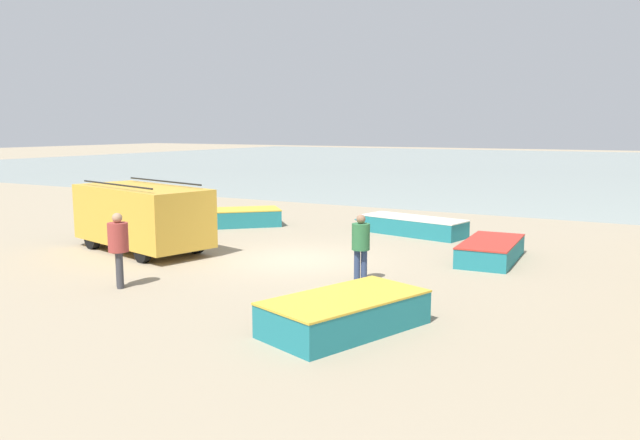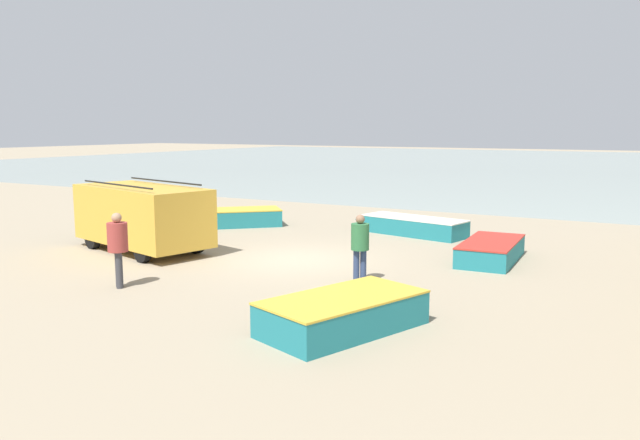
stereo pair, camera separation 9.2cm
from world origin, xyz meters
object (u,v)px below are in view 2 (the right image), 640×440
(parked_van, at_px, (142,215))
(fishing_rowboat_0, at_px, (348,312))
(fishing_rowboat_3, at_px, (234,217))
(fisherman_0, at_px, (118,243))
(fishing_rowboat_2, at_px, (410,226))
(fisherman_1, at_px, (360,242))
(fishing_rowboat_1, at_px, (492,250))
(fisherman_2, at_px, (145,200))

(parked_van, xyz_separation_m, fishing_rowboat_0, (8.94, -3.70, -0.79))
(parked_van, height_order, fishing_rowboat_0, parked_van)
(fishing_rowboat_3, bearing_deg, fisherman_0, 67.50)
(fishing_rowboat_2, xyz_separation_m, fisherman_0, (-3.36, -10.44, 0.76))
(fishing_rowboat_3, bearing_deg, fishing_rowboat_0, 93.44)
(fishing_rowboat_0, bearing_deg, fisherman_0, 108.56)
(fishing_rowboat_3, height_order, fisherman_1, fisherman_1)
(fishing_rowboat_0, xyz_separation_m, fishing_rowboat_1, (0.84, 7.59, -0.04))
(fishing_rowboat_0, xyz_separation_m, fishing_rowboat_3, (-9.47, 9.05, -0.00))
(fishing_rowboat_1, bearing_deg, fisherman_2, 88.41)
(parked_van, bearing_deg, fishing_rowboat_0, 171.83)
(fishing_rowboat_0, distance_m, fisherman_1, 3.68)
(fishing_rowboat_1, xyz_separation_m, fisherman_0, (-7.00, -7.46, 0.79))
(parked_van, distance_m, fishing_rowboat_1, 10.56)
(fisherman_1, bearing_deg, fishing_rowboat_1, -58.54)
(fishing_rowboat_3, bearing_deg, fisherman_1, 102.10)
(fishing_rowboat_0, bearing_deg, fishing_rowboat_2, 34.57)
(fisherman_2, bearing_deg, fisherman_0, -172.28)
(parked_van, relative_size, fisherman_0, 2.89)
(fishing_rowboat_3, distance_m, fisherman_2, 3.47)
(fishing_rowboat_2, relative_size, fisherman_2, 2.69)
(fishing_rowboat_2, distance_m, fisherman_0, 10.99)
(fisherman_0, relative_size, fisherman_2, 1.04)
(fishing_rowboat_2, distance_m, fishing_rowboat_3, 6.84)
(fishing_rowboat_3, height_order, fisherman_0, fisherman_0)
(fisherman_1, bearing_deg, parked_van, 56.22)
(fisherman_2, bearing_deg, fishing_rowboat_3, -92.71)
(fishing_rowboat_1, height_order, fisherman_1, fisherman_1)
(fishing_rowboat_3, xyz_separation_m, fisherman_2, (-2.93, -1.72, 0.70))
(parked_van, height_order, fisherman_2, parked_van)
(parked_van, bearing_deg, fisherman_1, -168.28)
(fishing_rowboat_0, height_order, fisherman_2, fisherman_2)
(fishing_rowboat_2, distance_m, fisherman_2, 10.15)
(fishing_rowboat_0, relative_size, fisherman_0, 2.20)
(fishing_rowboat_1, distance_m, fisherman_1, 4.82)
(fishing_rowboat_3, distance_m, fisherman_1, 9.94)
(fishing_rowboat_3, bearing_deg, parked_van, 52.79)
(fishing_rowboat_1, relative_size, fisherman_0, 2.15)
(parked_van, xyz_separation_m, fisherman_2, (-3.45, 3.63, -0.09))
(fisherman_0, height_order, fisherman_2, fisherman_0)
(fishing_rowboat_3, relative_size, fisherman_1, 2.17)
(parked_van, height_order, fishing_rowboat_1, parked_van)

